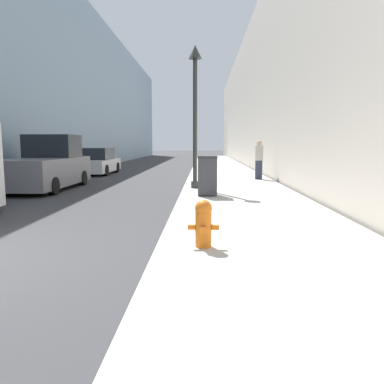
% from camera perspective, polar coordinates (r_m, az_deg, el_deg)
% --- Properties ---
extents(sidewalk_right, '(3.95, 60.00, 0.16)m').
position_cam_1_polar(sidewalk_right, '(23.00, 4.76, 3.01)').
color(sidewalk_right, '#B7B2A8').
rests_on(sidewalk_right, ground).
extents(building_left_glass, '(12.00, 60.00, 11.96)m').
position_cam_1_polar(building_left_glass, '(34.30, -23.60, 13.72)').
color(building_left_glass, '#849EB2').
rests_on(building_left_glass, ground).
extents(building_right_stone, '(12.00, 60.00, 10.50)m').
position_cam_1_polar(building_right_stone, '(32.45, 18.85, 13.04)').
color(building_right_stone, beige).
rests_on(building_right_stone, ground).
extents(fire_hydrant, '(0.50, 0.38, 0.76)m').
position_cam_1_polar(fire_hydrant, '(5.96, 1.76, -4.63)').
color(fire_hydrant, orange).
rests_on(fire_hydrant, sidewalk_right).
extents(trash_bin, '(0.62, 0.62, 1.26)m').
position_cam_1_polar(trash_bin, '(11.92, 2.36, 2.56)').
color(trash_bin, '#3D3D42').
rests_on(trash_bin, sidewalk_right).
extents(lamppost, '(0.47, 0.47, 5.16)m').
position_cam_1_polar(lamppost, '(14.03, 0.47, 14.06)').
color(lamppost, '#2D332D').
rests_on(lamppost, sidewalk_right).
extents(pickup_truck, '(2.18, 5.19, 2.18)m').
position_cam_1_polar(pickup_truck, '(16.07, -21.30, 3.63)').
color(pickup_truck, slate).
rests_on(pickup_truck, ground).
extents(parked_sedan_near, '(1.92, 4.60, 1.56)m').
position_cam_1_polar(parked_sedan_near, '(23.24, -14.24, 4.43)').
color(parked_sedan_near, silver).
rests_on(parked_sedan_near, ground).
extents(pedestrian_on_sidewalk, '(0.36, 0.24, 1.81)m').
position_cam_1_polar(pedestrian_on_sidewalk, '(17.75, 10.15, 4.85)').
color(pedestrian_on_sidewalk, '#2D3347').
rests_on(pedestrian_on_sidewalk, sidewalk_right).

